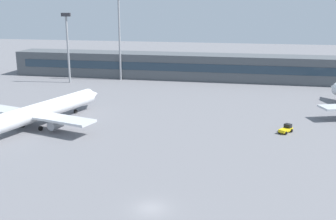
{
  "coord_description": "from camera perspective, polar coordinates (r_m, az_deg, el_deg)",
  "views": [
    {
      "loc": [
        12.0,
        -47.44,
        26.44
      ],
      "look_at": [
        -5.8,
        40.0,
        3.0
      ],
      "focal_mm": 43.22,
      "sensor_mm": 36.0,
      "label": 1
    }
  ],
  "objects": [
    {
      "name": "floodlight_tower_west",
      "position": [
        145.24,
        -6.88,
        11.02
      ],
      "size": [
        3.2,
        0.8,
        30.51
      ],
      "color": "gray",
      "rests_on": "ground_plane"
    },
    {
      "name": "floodlight_tower_east",
      "position": [
        143.1,
        -13.98,
        9.22
      ],
      "size": [
        3.2,
        0.8,
        23.62
      ],
      "color": "gray",
      "rests_on": "ground_plane"
    },
    {
      "name": "airplane_near",
      "position": [
        93.88,
        -17.84,
        -0.28
      ],
      "size": [
        30.53,
        42.96,
        10.82
      ],
      "color": "white",
      "rests_on": "ground_plane"
    },
    {
      "name": "baggage_tug_yellow",
      "position": [
        89.37,
        16.33,
        -2.57
      ],
      "size": [
        3.22,
        3.84,
        1.75
      ],
      "color": "yellow",
      "rests_on": "ground_plane"
    },
    {
      "name": "ground_plane",
      "position": [
        92.14,
        3.54,
        -1.99
      ],
      "size": [
        400.0,
        400.0,
        0.0
      ],
      "primitive_type": "plane",
      "color": "slate"
    },
    {
      "name": "terminal_building",
      "position": [
        146.64,
        6.72,
        6.01
      ],
      "size": [
        150.12,
        12.13,
        9.0
      ],
      "color": "#4C5156",
      "rests_on": "ground_plane"
    }
  ]
}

